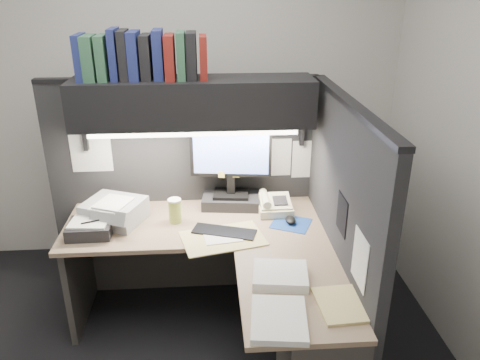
% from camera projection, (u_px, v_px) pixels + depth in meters
% --- Properties ---
extents(wall_back, '(3.50, 0.04, 2.70)m').
position_uv_depth(wall_back, '(180.00, 98.00, 3.75)').
color(wall_back, beige).
rests_on(wall_back, floor).
extents(partition_back, '(1.90, 0.06, 1.60)m').
position_uv_depth(partition_back, '(185.00, 190.00, 3.44)').
color(partition_back, black).
rests_on(partition_back, floor).
extents(partition_right, '(0.06, 1.50, 1.60)m').
position_uv_depth(partition_right, '(338.00, 236.00, 2.82)').
color(partition_right, black).
rests_on(partition_right, floor).
extents(desk, '(1.70, 1.53, 0.73)m').
position_uv_depth(desk, '(249.00, 308.00, 2.75)').
color(desk, '#8F725B').
rests_on(desk, floor).
extents(overhead_shelf, '(1.55, 0.34, 0.30)m').
position_uv_depth(overhead_shelf, '(193.00, 102.00, 3.01)').
color(overhead_shelf, black).
rests_on(overhead_shelf, partition_back).
extents(task_light_tube, '(1.32, 0.04, 0.04)m').
position_uv_depth(task_light_tube, '(194.00, 134.00, 2.95)').
color(task_light_tube, white).
rests_on(task_light_tube, overhead_shelf).
extents(monitor, '(0.56, 0.29, 0.60)m').
position_uv_depth(monitor, '(231.00, 175.00, 3.27)').
color(monitor, black).
rests_on(monitor, desk).
extents(keyboard, '(0.43, 0.25, 0.02)m').
position_uv_depth(keyboard, '(224.00, 232.00, 2.99)').
color(keyboard, black).
rests_on(keyboard, desk).
extents(mousepad, '(0.31, 0.30, 0.00)m').
position_uv_depth(mousepad, '(291.00, 223.00, 3.11)').
color(mousepad, navy).
rests_on(mousepad, desk).
extents(mouse, '(0.07, 0.11, 0.04)m').
position_uv_depth(mouse, '(291.00, 220.00, 3.11)').
color(mouse, black).
rests_on(mouse, mousepad).
extents(telephone, '(0.24, 0.25, 0.09)m').
position_uv_depth(telephone, '(275.00, 206.00, 3.25)').
color(telephone, beige).
rests_on(telephone, desk).
extents(coffee_cup, '(0.09, 0.09, 0.16)m').
position_uv_depth(coffee_cup, '(175.00, 211.00, 3.10)').
color(coffee_cup, '#BED454').
rests_on(coffee_cup, desk).
extents(printer, '(0.45, 0.42, 0.14)m').
position_uv_depth(printer, '(114.00, 211.00, 3.12)').
color(printer, '#949699').
rests_on(printer, desk).
extents(notebook_stack, '(0.28, 0.23, 0.08)m').
position_uv_depth(notebook_stack, '(90.00, 228.00, 2.97)').
color(notebook_stack, black).
rests_on(notebook_stack, desk).
extents(open_folder, '(0.56, 0.44, 0.01)m').
position_uv_depth(open_folder, '(223.00, 238.00, 2.92)').
color(open_folder, tan).
rests_on(open_folder, desk).
extents(paper_stack_a, '(0.32, 0.28, 0.06)m').
position_uv_depth(paper_stack_a, '(280.00, 276.00, 2.51)').
color(paper_stack_a, white).
rests_on(paper_stack_a, desk).
extents(paper_stack_b, '(0.30, 0.36, 0.03)m').
position_uv_depth(paper_stack_b, '(279.00, 319.00, 2.21)').
color(paper_stack_b, white).
rests_on(paper_stack_b, desk).
extents(manila_stack, '(0.25, 0.31, 0.02)m').
position_uv_depth(manila_stack, '(341.00, 305.00, 2.32)').
color(manila_stack, tan).
rests_on(manila_stack, desk).
extents(binder_row, '(0.79, 0.25, 0.31)m').
position_uv_depth(binder_row, '(142.00, 56.00, 2.88)').
color(binder_row, '#171E51').
rests_on(binder_row, overhead_shelf).
extents(pinned_papers, '(1.76, 1.31, 0.51)m').
position_uv_depth(pinned_papers, '(241.00, 176.00, 3.03)').
color(pinned_papers, white).
rests_on(pinned_papers, partition_back).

